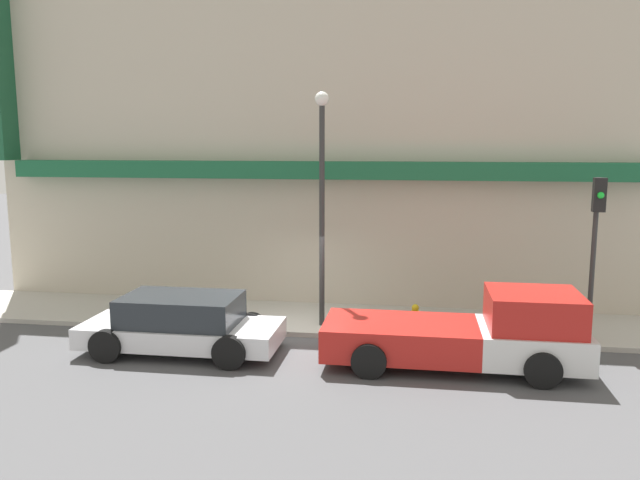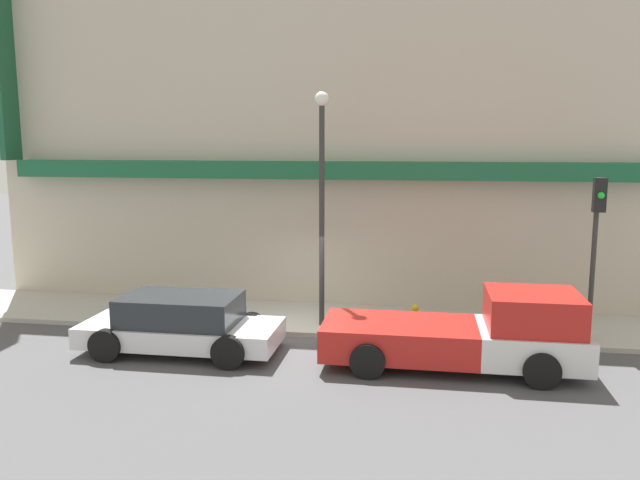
{
  "view_description": "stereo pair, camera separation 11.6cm",
  "coord_description": "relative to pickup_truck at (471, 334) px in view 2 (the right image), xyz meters",
  "views": [
    {
      "loc": [
        3.01,
        -15.0,
        4.88
      ],
      "look_at": [
        0.48,
        1.2,
        2.33
      ],
      "focal_mm": 35.0,
      "sensor_mm": 36.0,
      "label": 1
    },
    {
      "loc": [
        3.13,
        -14.98,
        4.88
      ],
      "look_at": [
        0.48,
        1.2,
        2.33
      ],
      "focal_mm": 35.0,
      "sensor_mm": 36.0,
      "label": 2
    }
  ],
  "objects": [
    {
      "name": "pickup_truck",
      "position": [
        0.0,
        0.0,
        0.0
      ],
      "size": [
        5.63,
        2.18,
        1.74
      ],
      "rotation": [
        0.0,
        0.0,
        -0.01
      ],
      "color": "silver",
      "rests_on": "ground"
    },
    {
      "name": "sidewalk",
      "position": [
        -4.25,
        3.03,
        -0.71
      ],
      "size": [
        36.0,
        3.01,
        0.13
      ],
      "color": "#B7B2A8",
      "rests_on": "ground"
    },
    {
      "name": "traffic_light",
      "position": [
        2.97,
        1.99,
        2.06
      ],
      "size": [
        0.28,
        0.42,
        3.96
      ],
      "color": "#2D2D2D",
      "rests_on": "sidewalk"
    },
    {
      "name": "street_lamp",
      "position": [
        -3.65,
        2.27,
        3.08
      ],
      "size": [
        0.36,
        0.36,
        6.03
      ],
      "color": "#2D2D2D",
      "rests_on": "sidewalk"
    },
    {
      "name": "building",
      "position": [
        -4.27,
        6.01,
        4.01
      ],
      "size": [
        19.8,
        3.8,
        11.15
      ],
      "color": "#BCB29E",
      "rests_on": "ground"
    },
    {
      "name": "ground_plane",
      "position": [
        -4.25,
        1.52,
        -0.77
      ],
      "size": [
        80.0,
        80.0,
        0.0
      ],
      "primitive_type": "plane",
      "color": "#4C4C4F"
    },
    {
      "name": "parked_car",
      "position": [
        -6.64,
        -0.0,
        -0.09
      ],
      "size": [
        4.63,
        2.1,
        1.37
      ],
      "rotation": [
        0.0,
        0.0,
        -0.01
      ],
      "color": "silver",
      "rests_on": "ground"
    },
    {
      "name": "fire_hydrant",
      "position": [
        -1.22,
        2.23,
        -0.31
      ],
      "size": [
        0.2,
        0.2,
        0.67
      ],
      "color": "yellow",
      "rests_on": "sidewalk"
    }
  ]
}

